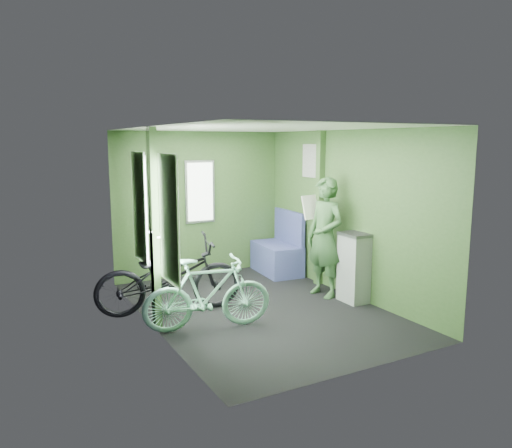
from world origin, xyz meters
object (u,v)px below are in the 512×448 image
Objects in this scene: bicycle_black at (170,313)px; waste_box at (354,268)px; bench_seat at (278,255)px; passenger at (325,237)px; bicycle_mint at (209,331)px.

waste_box is at bearing -97.81° from bicycle_black.
bicycle_black is 2.47m from bench_seat.
bicycle_black is at bearing -107.42° from passenger.
bicycle_black is 1.94× the size of waste_box.
bench_seat is at bearing -55.06° from bicycle_black.
bicycle_black is 1.10× the size of passenger.
waste_box reaches higher than bicycle_mint.
passenger is (2.14, -0.32, 0.83)m from bicycle_black.
passenger reaches higher than bicycle_mint.
bicycle_mint is 2.75m from bench_seat.
passenger is at bearing -88.86° from bicycle_black.
bicycle_black is at bearing 25.14° from bicycle_mint.
passenger reaches higher than waste_box.
bicycle_black reaches higher than bicycle_mint.
passenger is (1.96, 0.47, 0.83)m from bicycle_mint.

